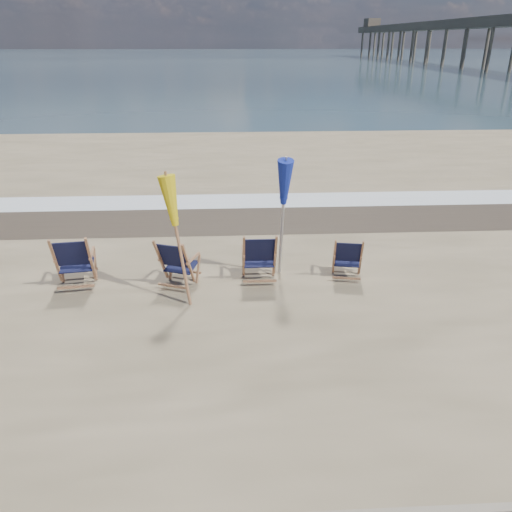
# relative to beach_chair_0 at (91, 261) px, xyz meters

# --- Properties ---
(ocean) EXTENTS (400.00, 400.00, 0.00)m
(ocean) POSITION_rel_beach_chair_0_xyz_m (3.03, 125.07, -0.55)
(ocean) COLOR #374F5C
(ocean) RESTS_ON ground
(surf_foam) EXTENTS (200.00, 1.40, 0.01)m
(surf_foam) POSITION_rel_beach_chair_0_xyz_m (3.03, 5.37, -0.55)
(surf_foam) COLOR silver
(surf_foam) RESTS_ON ground
(wet_sand_strip) EXTENTS (200.00, 2.60, 0.00)m
(wet_sand_strip) POSITION_rel_beach_chair_0_xyz_m (3.03, 3.87, -0.55)
(wet_sand_strip) COLOR #42362A
(wet_sand_strip) RESTS_ON ground
(beach_chair_0) EXTENTS (0.80, 0.88, 1.10)m
(beach_chair_0) POSITION_rel_beach_chair_0_xyz_m (0.00, 0.00, 0.00)
(beach_chair_0) COLOR #111433
(beach_chair_0) RESTS_ON ground
(beach_chair_1) EXTENTS (0.86, 0.91, 1.01)m
(beach_chair_1) POSITION_rel_beach_chair_0_xyz_m (1.81, -0.20, -0.05)
(beach_chair_1) COLOR #111433
(beach_chair_1) RESTS_ON ground
(beach_chair_2) EXTENTS (0.68, 0.76, 1.06)m
(beach_chair_2) POSITION_rel_beach_chair_0_xyz_m (3.43, 0.02, -0.02)
(beach_chair_2) COLOR #111433
(beach_chair_2) RESTS_ON ground
(beach_chair_3) EXTENTS (0.69, 0.75, 0.90)m
(beach_chair_3) POSITION_rel_beach_chair_0_xyz_m (5.08, 0.02, -0.10)
(beach_chair_3) COLOR #111433
(beach_chair_3) RESTS_ON ground
(umbrella_yellow) EXTENTS (0.30, 0.30, 2.29)m
(umbrella_yellow) POSITION_rel_beach_chair_0_xyz_m (1.72, -0.65, 1.20)
(umbrella_yellow) COLOR #9D6946
(umbrella_yellow) RESTS_ON ground
(umbrella_blue) EXTENTS (0.30, 0.30, 2.42)m
(umbrella_blue) POSITION_rel_beach_chair_0_xyz_m (3.57, 0.26, 1.32)
(umbrella_blue) COLOR #A5A5AD
(umbrella_blue) RESTS_ON ground
(fishing_pier) EXTENTS (4.40, 140.00, 9.30)m
(fishing_pier) POSITION_rel_beach_chair_0_xyz_m (41.03, 71.07, 4.10)
(fishing_pier) COLOR brown
(fishing_pier) RESTS_ON ground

